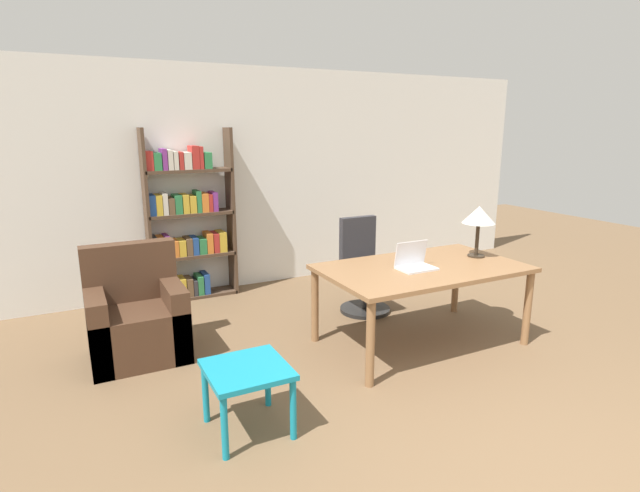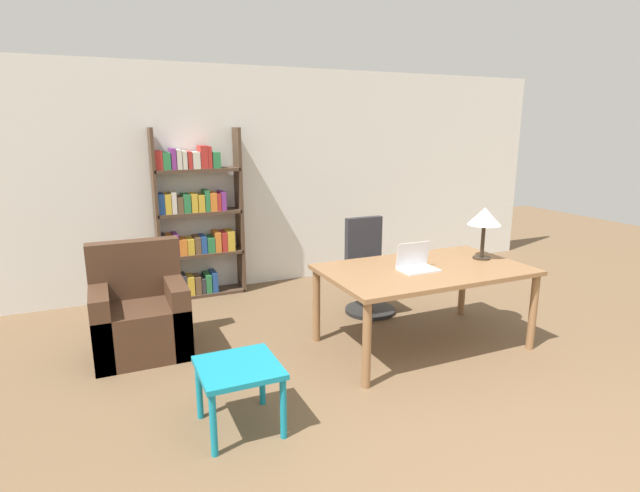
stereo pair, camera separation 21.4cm
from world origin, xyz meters
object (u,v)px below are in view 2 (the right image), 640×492
office_chair (368,273)px  side_table_blue (239,375)px  laptop (416,264)px  bookshelf (195,223)px  table_lamp (485,218)px  desk (424,276)px  armchair (140,317)px

office_chair → side_table_blue: size_ratio=1.97×
side_table_blue → laptop: bearing=18.0°
laptop → bookshelf: (-1.52, 2.31, 0.08)m
table_lamp → desk: bearing=-176.5°
laptop → bookshelf: bearing=123.4°
laptop → table_lamp: bearing=5.0°
side_table_blue → armchair: size_ratio=0.53×
desk → table_lamp: bearing=3.5°
desk → office_chair: bearing=91.0°
desk → side_table_blue: desk is taller
office_chair → bookshelf: size_ratio=0.52×
desk → armchair: bearing=159.4°
office_chair → side_table_blue: bearing=-139.5°
desk → side_table_blue: (-1.90, -0.61, -0.29)m
desk → bookshelf: bearing=125.6°
laptop → office_chair: (0.10, 1.03, -0.37)m
table_lamp → bookshelf: (-2.32, 2.24, -0.26)m
table_lamp → armchair: size_ratio=0.51×
bookshelf → laptop: bearing=-56.6°
laptop → bookshelf: bookshelf is taller
laptop → armchair: 2.51m
side_table_blue → table_lamp: bearing=14.1°
desk → side_table_blue: bearing=-162.2°
office_chair → armchair: size_ratio=1.05×
armchair → side_table_blue: bearing=-71.7°
laptop → side_table_blue: size_ratio=0.64×
side_table_blue → armchair: (-0.50, 1.51, -0.06)m
office_chair → armchair: office_chair is taller
table_lamp → bookshelf: 3.24m
desk → laptop: 0.17m
desk → table_lamp: 0.84m
office_chair → bookshelf: (-1.62, 1.28, 0.45)m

